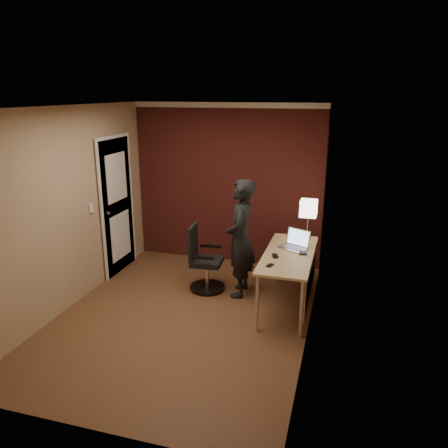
{
  "coord_description": "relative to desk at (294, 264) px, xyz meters",
  "views": [
    {
      "loc": [
        1.8,
        -4.52,
        2.66
      ],
      "look_at": [
        0.35,
        0.55,
        1.05
      ],
      "focal_mm": 35.0,
      "sensor_mm": 36.0,
      "label": 1
    }
  ],
  "objects": [
    {
      "name": "room",
      "position": [
        -1.53,
        0.96,
        0.77
      ],
      "size": [
        4.0,
        4.0,
        4.0
      ],
      "color": "brown",
      "rests_on": "ground"
    },
    {
      "name": "office_chair",
      "position": [
        -1.27,
        0.2,
        -0.2
      ],
      "size": [
        0.49,
        0.52,
        0.9
      ],
      "color": "black",
      "rests_on": "ground"
    },
    {
      "name": "mouse",
      "position": [
        -0.22,
        -0.17,
        0.14
      ],
      "size": [
        0.09,
        0.12,
        0.03
      ],
      "primitive_type": "cube",
      "rotation": [
        0.0,
        0.0,
        0.39
      ],
      "color": "black",
      "rests_on": "desk"
    },
    {
      "name": "desk_lamp",
      "position": [
        0.08,
        0.65,
        0.55
      ],
      "size": [
        0.22,
        0.22,
        0.54
      ],
      "color": "silver",
      "rests_on": "desk"
    },
    {
      "name": "phone",
      "position": [
        -0.23,
        -0.46,
        0.13
      ],
      "size": [
        0.09,
        0.13,
        0.01
      ],
      "primitive_type": "cube",
      "rotation": [
        0.0,
        0.0,
        -0.27
      ],
      "color": "black",
      "rests_on": "desk"
    },
    {
      "name": "laptop",
      "position": [
        -0.02,
        0.23,
        0.19
      ],
      "size": [
        0.41,
        0.37,
        0.23
      ],
      "color": "silver",
      "rests_on": "desk"
    },
    {
      "name": "wallet",
      "position": [
        0.1,
        0.03,
        0.14
      ],
      "size": [
        0.1,
        0.12,
        0.02
      ],
      "primitive_type": "cube",
      "rotation": [
        0.0,
        0.0,
        0.12
      ],
      "color": "black",
      "rests_on": "desk"
    },
    {
      "name": "person",
      "position": [
        -0.74,
        0.2,
        0.19
      ],
      "size": [
        0.43,
        0.61,
        1.59
      ],
      "primitive_type": "imported",
      "rotation": [
        0.0,
        0.0,
        -1.49
      ],
      "color": "black",
      "rests_on": "ground"
    },
    {
      "name": "desk",
      "position": [
        0.0,
        0.0,
        0.0
      ],
      "size": [
        0.6,
        1.5,
        0.73
      ],
      "color": "#D3B979",
      "rests_on": "ground"
    }
  ]
}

